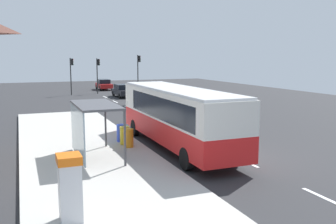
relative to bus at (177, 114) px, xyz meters
name	(u,v)px	position (x,y,z in m)	size (l,w,h in m)	color
ground_plane	(141,115)	(1.71, 11.53, -1.86)	(56.00, 92.00, 0.04)	#2D2D30
sidewalk_platform	(89,158)	(-4.69, -0.47, -1.75)	(6.20, 30.00, 0.18)	beige
lane_stripe_seg_0	(326,199)	(1.96, -8.47, -1.84)	(0.16, 2.20, 0.01)	silver
lane_stripe_seg_1	(244,161)	(1.96, -3.47, -1.84)	(0.16, 2.20, 0.01)	silver
lane_stripe_seg_2	(197,139)	(1.96, 1.53, -1.84)	(0.16, 2.20, 0.01)	silver
lane_stripe_seg_3	(166,125)	(1.96, 6.53, -1.84)	(0.16, 2.20, 0.01)	silver
lane_stripe_seg_4	(144,115)	(1.96, 11.53, -1.84)	(0.16, 2.20, 0.01)	silver
lane_stripe_seg_5	(128,107)	(1.96, 16.53, -1.84)	(0.16, 2.20, 0.01)	silver
lane_stripe_seg_6	(115,102)	(1.96, 21.53, -1.84)	(0.16, 2.20, 0.01)	silver
lane_stripe_seg_7	(105,97)	(1.96, 26.53, -1.84)	(0.16, 2.20, 0.01)	silver
bus	(177,114)	(0.00, 0.00, 0.00)	(2.54, 11.01, 3.21)	red
white_van	(148,93)	(3.91, 16.11, -0.50)	(2.14, 5.25, 2.30)	black
sedan_near	(123,90)	(4.01, 25.87, -1.05)	(1.88, 4.42, 1.52)	black
sedan_far	(104,84)	(4.01, 36.72, -1.05)	(1.89, 4.43, 1.52)	#A51919
ticket_machine	(70,188)	(-6.42, -7.39, -0.67)	(0.66, 0.76, 1.94)	silver
recycling_bin_orange	(128,138)	(-2.49, 0.51, -1.19)	(0.52, 0.52, 0.95)	orange
recycling_bin_yellow	(125,135)	(-2.49, 1.21, -1.19)	(0.52, 0.52, 0.95)	yellow
recycling_bin_blue	(121,133)	(-2.49, 1.91, -1.19)	(0.52, 0.52, 0.95)	blue
traffic_light_near_side	(139,68)	(7.21, 29.72, 1.51)	(0.49, 0.28, 5.05)	#2D2D2D
traffic_light_far_side	(71,70)	(-1.38, 30.52, 1.28)	(0.49, 0.28, 4.68)	#2D2D2D
traffic_light_median	(98,70)	(2.12, 31.32, 1.25)	(0.49, 0.28, 4.61)	#2D2D2D
bus_shelter	(89,117)	(-4.70, -0.79, 0.25)	(1.80, 4.00, 2.50)	#4C4C51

